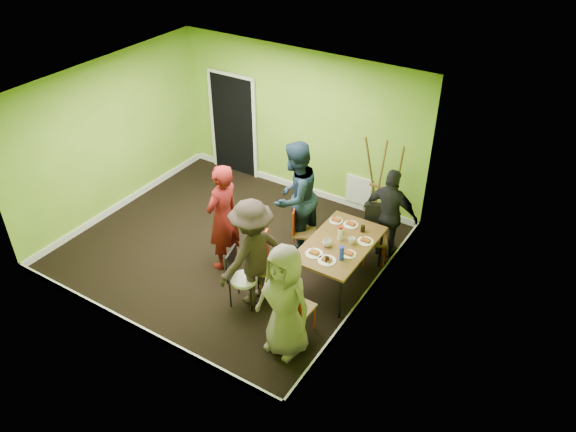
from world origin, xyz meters
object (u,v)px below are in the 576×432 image
Objects in this scene: chair_left_near at (271,263)px; blue_bottle at (342,253)px; person_standing at (223,218)px; person_front_end at (285,301)px; chair_back_end at (377,221)px; dining_table at (340,246)px; person_back_end at (390,214)px; chair_bentwood at (239,275)px; easel at (382,186)px; person_left_near at (252,253)px; thermos at (340,234)px; chair_front_end at (295,306)px; chair_left_far at (300,228)px; orange_bottle at (341,230)px; person_left_far at (295,197)px.

chair_left_near reaches higher than blue_bottle.
person_front_end is at bearing 64.51° from person_standing.
dining_table is at bearing 53.94° from chair_back_end.
chair_left_near is 2.12m from person_back_end.
chair_bentwood is 2.61m from person_back_end.
easel is at bearing 92.33° from dining_table.
chair_bentwood is 0.58× the size of person_back_end.
dining_table is 1.34m from person_left_near.
person_left_near is 1.08m from person_front_end.
blue_bottle reaches higher than thermos.
chair_front_end is (-0.16, -2.24, -0.14)m from chair_back_end.
orange_bottle is (0.78, -0.10, 0.31)m from chair_left_far.
dining_table is at bearing -66.03° from orange_bottle.
chair_front_end is 0.41m from person_front_end.
thermos is 1.82m from person_standing.
dining_table is 1.55m from chair_bentwood.
chair_back_end is 0.75m from orange_bottle.
person_left_near is at bearing 123.10° from chair_bentwood.
dining_table is 0.28m from orange_bottle.
chair_front_end is 0.54× the size of easel.
chair_back_end is 0.81m from easel.
thermos is (0.97, 1.23, 0.35)m from chair_bentwood.
easel is (0.66, 2.42, 0.28)m from chair_left_near.
chair_bentwood is 10.53× the size of orange_bottle.
thermos is 0.12× the size of person_front_end.
chair_bentwood is 0.55× the size of person_front_end.
person_left_near is 1.09× the size of person_back_end.
chair_left_near is 1.91m from chair_back_end.
thermos is 1.37m from person_left_near.
chair_bentwood reaches higher than orange_bottle.
person_left_far is at bearing -5.14° from chair_back_end.
blue_bottle is 1.96m from person_standing.
easel is (-0.07, 1.66, 0.17)m from dining_table.
chair_left_far is 0.55× the size of person_back_end.
dining_table is 0.18m from thermos.
blue_bottle is (0.18, 0.98, 0.33)m from chair_front_end.
orange_bottle is at bearing 113.97° from dining_table.
person_front_end is at bearing 52.33° from chair_bentwood.
person_left_far reaches higher than easel.
person_left_near is (-1.08, -0.67, -0.01)m from blue_bottle.
easel is (0.82, 1.32, 0.38)m from chair_left_far.
blue_bottle is at bearing -59.87° from thermos.
person_standing is 1.23m from person_left_far.
person_back_end reaches higher than chair_back_end.
orange_bottle is 0.05× the size of person_left_far.
chair_front_end is at bearing -88.23° from easel.
easel is 8.68× the size of thermos.
person_left_near reaches higher than chair_front_end.
chair_back_end is 1.04× the size of chair_bentwood.
person_standing is at bearing -116.07° from chair_left_near.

